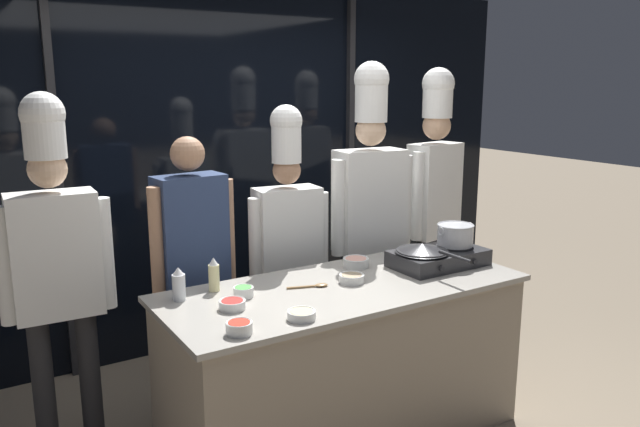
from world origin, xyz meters
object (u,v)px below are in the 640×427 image
chef_pastry (435,183)px  prep_bowl_shrimp (356,262)px  squeeze_bottle_clear (179,285)px  stock_pot (455,234)px  serving_spoon_slotted (315,286)px  chef_line (370,198)px  squeeze_bottle_oil (214,275)px  chef_head (55,253)px  frying_pan (423,248)px  person_guest (192,251)px  prep_bowl_mushrooms (352,278)px  prep_bowl_chili_flakes (239,327)px  prep_bowl_scallions (243,291)px  prep_bowl_bell_pepper (232,304)px  chef_sous (288,231)px  portable_stove (438,257)px  prep_bowl_ginger (301,314)px

chef_pastry → prep_bowl_shrimp: bearing=15.1°
squeeze_bottle_clear → stock_pot: bearing=-8.4°
stock_pot → serving_spoon_slotted: size_ratio=1.11×
chef_line → stock_pot: bearing=108.8°
squeeze_bottle_oil → chef_pastry: size_ratio=0.09×
chef_pastry → chef_head: bearing=-8.1°
frying_pan → person_guest: 1.33m
squeeze_bottle_clear → chef_pastry: bearing=12.6°
squeeze_bottle_oil → prep_bowl_mushrooms: (0.69, -0.27, -0.06)m
frying_pan → squeeze_bottle_clear: 1.41m
stock_pot → frying_pan: bearing=-179.0°
prep_bowl_chili_flakes → chef_line: chef_line is taller
squeeze_bottle_oil → person_guest: 0.37m
chef_pastry → prep_bowl_scallions: bearing=8.5°
chef_head → chef_pastry: (2.62, 0.07, 0.12)m
stock_pot → prep_bowl_chili_flakes: 1.60m
prep_bowl_scallions → prep_bowl_bell_pepper: bearing=-132.5°
prep_bowl_shrimp → chef_sous: (-0.21, 0.46, 0.12)m
squeeze_bottle_oil → squeeze_bottle_clear: (-0.20, -0.04, -0.00)m
prep_bowl_shrimp → chef_pastry: 1.18m
frying_pan → prep_bowl_scallions: (-1.09, 0.12, -0.10)m
serving_spoon_slotted → chef_sous: bearing=73.7°
frying_pan → squeeze_bottle_oil: size_ratio=3.01×
prep_bowl_mushrooms → chef_head: bearing=155.6°
portable_stove → chef_sous: chef_sous is taller
prep_bowl_mushrooms → chef_line: bearing=47.4°
prep_bowl_chili_flakes → person_guest: bearing=81.2°
serving_spoon_slotted → chef_head: 1.35m
chef_pastry → chef_line: bearing=-4.0°
squeeze_bottle_oil → prep_bowl_ginger: squeeze_bottle_oil is taller
prep_bowl_bell_pepper → person_guest: 0.68m
squeeze_bottle_clear → person_guest: 0.47m
squeeze_bottle_oil → serving_spoon_slotted: squeeze_bottle_oil is taller
portable_stove → chef_head: size_ratio=0.29×
squeeze_bottle_oil → prep_bowl_bell_pepper: size_ratio=1.38×
prep_bowl_ginger → prep_bowl_shrimp: size_ratio=0.88×
squeeze_bottle_clear → serving_spoon_slotted: bearing=-15.3°
chef_line → chef_head: bearing=5.5°
prep_bowl_mushrooms → chef_head: (-1.40, 0.63, 0.20)m
prep_bowl_shrimp → chef_pastry: size_ratio=0.07×
prep_bowl_ginger → prep_bowl_chili_flakes: bearing=-179.5°
portable_stove → person_guest: bearing=153.0°
prep_bowl_chili_flakes → chef_line: (1.41, 0.96, 0.28)m
prep_bowl_bell_pepper → serving_spoon_slotted: 0.52m
stock_pot → prep_bowl_ginger: stock_pot is taller
chef_sous → chef_pastry: chef_pastry is taller
frying_pan → prep_bowl_shrimp: bearing=140.5°
prep_bowl_mushrooms → prep_bowl_bell_pepper: prep_bowl_mushrooms is taller
prep_bowl_chili_flakes → serving_spoon_slotted: size_ratio=0.54×
prep_bowl_chili_flakes → portable_stove: bearing=12.0°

